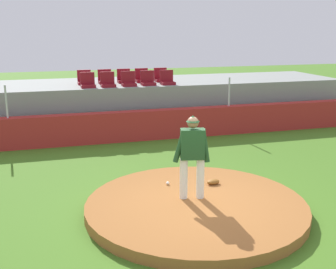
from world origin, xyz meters
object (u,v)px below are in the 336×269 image
(fielding_glove, at_px, (213,182))
(stadium_chair_0, at_px, (88,83))
(stadium_chair_3, at_px, (148,81))
(stadium_chair_6, at_px, (105,79))
(stadium_chair_5, at_px, (84,80))
(baseball, at_px, (168,183))
(stadium_chair_7, at_px, (124,78))
(pitcher, at_px, (192,151))
(stadium_chair_1, at_px, (108,82))
(stadium_chair_8, at_px, (142,78))
(stadium_chair_2, at_px, (129,81))
(stadium_chair_9, at_px, (161,77))
(stadium_chair_4, at_px, (167,80))

(fielding_glove, relative_size, stadium_chair_0, 0.60)
(stadium_chair_3, relative_size, stadium_chair_6, 1.00)
(stadium_chair_3, xyz_separation_m, stadium_chair_5, (-2.12, 0.85, 0.00))
(baseball, xyz_separation_m, stadium_chair_3, (0.98, 5.97, 1.55))
(stadium_chair_5, height_order, stadium_chair_7, same)
(pitcher, relative_size, stadium_chair_5, 3.47)
(stadium_chair_1, height_order, stadium_chair_8, same)
(pitcher, bearing_deg, fielding_glove, 53.17)
(pitcher, relative_size, stadium_chair_2, 3.47)
(baseball, xyz_separation_m, stadium_chair_0, (-1.11, 5.96, 1.55))
(stadium_chair_6, bearing_deg, stadium_chair_5, 1.67)
(stadium_chair_7, bearing_deg, stadium_chair_5, 0.87)
(pitcher, distance_m, fielding_glove, 1.33)
(baseball, relative_size, stadium_chair_6, 0.15)
(stadium_chair_0, relative_size, stadium_chair_9, 1.00)
(stadium_chair_7, bearing_deg, stadium_chair_4, 147.38)
(stadium_chair_2, xyz_separation_m, stadium_chair_5, (-1.43, 0.89, 0.00))
(stadium_chair_4, bearing_deg, stadium_chair_6, -23.03)
(stadium_chair_3, xyz_separation_m, stadium_chair_9, (0.72, 0.86, 0.00))
(stadium_chair_4, bearing_deg, stadium_chair_2, 0.98)
(stadium_chair_5, bearing_deg, stadium_chair_1, 128.00)
(stadium_chair_2, xyz_separation_m, stadium_chair_4, (1.40, 0.02, 0.00))
(stadium_chair_2, height_order, stadium_chair_9, same)
(stadium_chair_3, bearing_deg, stadium_chair_8, -89.27)
(stadium_chair_3, xyz_separation_m, stadium_chair_6, (-1.39, 0.87, 0.00))
(stadium_chair_4, bearing_deg, stadium_chair_9, -90.61)
(stadium_chair_1, bearing_deg, stadium_chair_5, -52.00)
(stadium_chair_3, height_order, stadium_chair_8, same)
(stadium_chair_1, relative_size, stadium_chair_3, 1.00)
(stadium_chair_1, distance_m, stadium_chair_8, 1.68)
(stadium_chair_2, xyz_separation_m, stadium_chair_7, (0.01, 0.91, 0.00))
(pitcher, relative_size, stadium_chair_9, 3.47)
(stadium_chair_7, bearing_deg, stadium_chair_1, 51.73)
(stadium_chair_2, height_order, stadium_chair_5, same)
(stadium_chair_1, xyz_separation_m, stadium_chair_8, (1.40, 0.93, 0.00))
(stadium_chair_3, height_order, stadium_chair_7, same)
(stadium_chair_5, xyz_separation_m, stadium_chair_9, (2.84, 0.02, 0.00))
(fielding_glove, xyz_separation_m, stadium_chair_6, (-1.40, 7.09, 1.54))
(baseball, relative_size, stadium_chair_2, 0.15)
(pitcher, height_order, stadium_chair_3, stadium_chair_3)
(pitcher, relative_size, stadium_chair_8, 3.47)
(stadium_chair_1, distance_m, stadium_chair_9, 2.32)
(stadium_chair_6, bearing_deg, stadium_chair_9, 179.83)
(stadium_chair_5, height_order, stadium_chair_6, same)
(stadium_chair_0, height_order, stadium_chair_5, same)
(baseball, relative_size, stadium_chair_7, 0.15)
(stadium_chair_7, bearing_deg, fielding_glove, 95.59)
(stadium_chair_3, bearing_deg, fielding_glove, 90.10)
(stadium_chair_0, distance_m, stadium_chair_9, 2.94)
(pitcher, distance_m, stadium_chair_7, 7.71)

